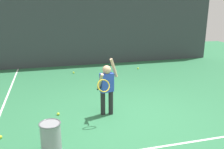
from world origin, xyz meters
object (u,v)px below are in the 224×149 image
object	(u,v)px
tennis_player	(107,86)
tennis_ball_0	(74,73)
ball_hopper	(51,137)
tennis_ball_4	(0,137)
tennis_ball_3	(58,114)
tennis_ball_1	(138,68)

from	to	relation	value
tennis_player	tennis_ball_0	xyz separation A→B (m)	(-0.37, 3.81, -0.69)
ball_hopper	tennis_ball_4	world-z (taller)	ball_hopper
tennis_player	tennis_ball_4	world-z (taller)	tennis_player
tennis_ball_0	tennis_ball_3	distance (m)	3.63
tennis_ball_1	tennis_ball_3	world-z (taller)	same
tennis_ball_3	tennis_ball_1	bearing A→B (deg)	46.47
tennis_ball_0	ball_hopper	bearing A→B (deg)	-100.65
tennis_ball_4	tennis_ball_1	bearing A→B (deg)	43.71
tennis_player	tennis_ball_0	distance (m)	3.89
ball_hopper	tennis_ball_1	world-z (taller)	ball_hopper
tennis_ball_0	tennis_ball_3	xyz separation A→B (m)	(-0.76, -3.55, 0.00)
ball_hopper	tennis_player	bearing A→B (deg)	42.91
tennis_ball_0	tennis_ball_1	bearing A→B (deg)	-0.52
ball_hopper	tennis_ball_4	size ratio (longest dim) A/B	8.52
ball_hopper	tennis_ball_3	size ratio (longest dim) A/B	8.52
ball_hopper	tennis_ball_3	distance (m)	1.52
ball_hopper	tennis_ball_3	xyz separation A→B (m)	(0.19, 1.48, -0.26)
tennis_player	tennis_ball_1	size ratio (longest dim) A/B	20.46
tennis_ball_0	tennis_ball_1	xyz separation A→B (m)	(2.59, -0.02, 0.00)
tennis_player	ball_hopper	distance (m)	1.85
ball_hopper	tennis_ball_1	size ratio (longest dim) A/B	8.52
tennis_player	tennis_ball_4	bearing A→B (deg)	-179.73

